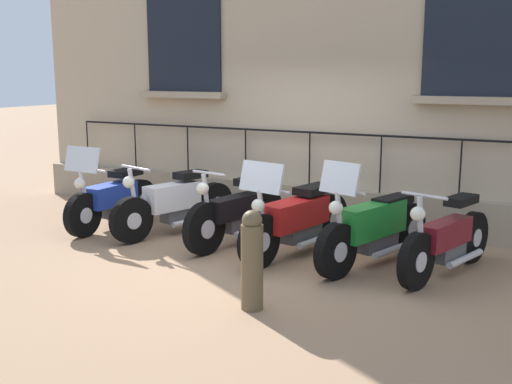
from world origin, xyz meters
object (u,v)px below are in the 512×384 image
(motorcycle_maroon, at_px, (447,241))
(bollard, at_px, (252,260))
(motorcycle_blue, at_px, (112,200))
(motorcycle_white, at_px, (175,204))
(motorcycle_red, at_px, (297,220))
(motorcycle_black, at_px, (236,214))
(motorcycle_green, at_px, (374,228))

(motorcycle_maroon, relative_size, bollard, 1.95)
(motorcycle_blue, relative_size, motorcycle_white, 0.90)
(motorcycle_white, xyz_separation_m, motorcycle_red, (0.15, 2.00, 0.02))
(motorcycle_white, bearing_deg, motorcycle_blue, -80.55)
(motorcycle_white, bearing_deg, motorcycle_red, 85.71)
(motorcycle_black, distance_m, bollard, 2.35)
(motorcycle_black, distance_m, motorcycle_red, 0.92)
(motorcycle_blue, relative_size, motorcycle_black, 0.98)
(motorcycle_blue, xyz_separation_m, motorcycle_black, (-0.06, 2.09, -0.01))
(motorcycle_maroon, bearing_deg, motorcycle_white, -91.71)
(motorcycle_maroon, bearing_deg, bollard, -37.23)
(motorcycle_red, bearing_deg, motorcycle_green, 92.19)
(motorcycle_red, distance_m, bollard, 1.96)
(motorcycle_maroon, bearing_deg, motorcycle_red, -88.93)
(motorcycle_red, height_order, bollard, motorcycle_red)
(motorcycle_white, distance_m, motorcycle_green, 3.00)
(motorcycle_maroon, bearing_deg, motorcycle_blue, -89.37)
(motorcycle_red, height_order, motorcycle_green, motorcycle_green)
(motorcycle_blue, height_order, motorcycle_red, motorcycle_blue)
(motorcycle_black, height_order, motorcycle_green, motorcycle_green)
(motorcycle_red, relative_size, motorcycle_maroon, 1.12)
(motorcycle_black, xyz_separation_m, motorcycle_maroon, (0.01, 2.77, -0.01))
(motorcycle_blue, bearing_deg, motorcycle_maroon, 90.63)
(motorcycle_black, relative_size, motorcycle_green, 0.91)
(motorcycle_red, relative_size, bollard, 2.18)
(motorcycle_green, bearing_deg, motorcycle_black, -90.14)
(motorcycle_green, relative_size, motorcycle_maroon, 1.09)
(motorcycle_red, relative_size, motorcycle_green, 1.03)
(motorcycle_white, bearing_deg, bollard, 48.86)
(motorcycle_white, height_order, motorcycle_green, motorcycle_green)
(motorcycle_black, xyz_separation_m, motorcycle_red, (0.04, 0.91, 0.03))
(motorcycle_black, height_order, motorcycle_red, motorcycle_red)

